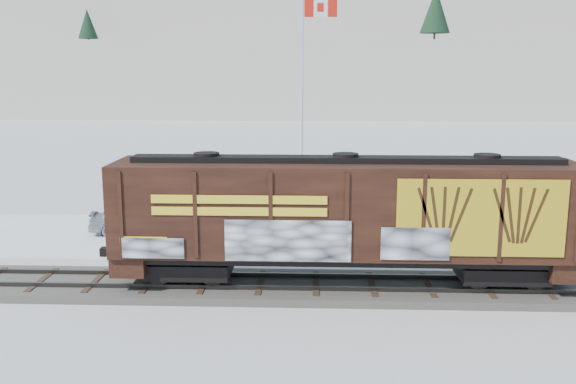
{
  "coord_description": "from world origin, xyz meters",
  "views": [
    {
      "loc": [
        1.9,
        -21.96,
        7.89
      ],
      "look_at": [
        0.87,
        3.0,
        3.04
      ],
      "focal_mm": 40.0,
      "sensor_mm": 36.0,
      "label": 1
    }
  ],
  "objects_px": {
    "car_silver": "(134,218)",
    "car_white": "(170,226)",
    "hopper_railcar": "(345,213)",
    "flagpole": "(304,133)",
    "car_dark": "(321,218)"
  },
  "relations": [
    {
      "from": "flagpole",
      "to": "car_dark",
      "type": "height_order",
      "value": "flagpole"
    },
    {
      "from": "flagpole",
      "to": "car_white",
      "type": "bearing_deg",
      "value": -132.03
    },
    {
      "from": "car_dark",
      "to": "hopper_railcar",
      "type": "bearing_deg",
      "value": 170.6
    },
    {
      "from": "hopper_railcar",
      "to": "flagpole",
      "type": "distance_m",
      "value": 13.54
    },
    {
      "from": "car_silver",
      "to": "car_dark",
      "type": "xyz_separation_m",
      "value": [
        9.03,
        0.39,
        0.01
      ]
    },
    {
      "from": "car_white",
      "to": "car_dark",
      "type": "distance_m",
      "value": 7.21
    },
    {
      "from": "flagpole",
      "to": "car_white",
      "type": "xyz_separation_m",
      "value": [
        -6.08,
        -6.75,
        -3.64
      ]
    },
    {
      "from": "car_dark",
      "to": "car_white",
      "type": "bearing_deg",
      "value": 89.15
    },
    {
      "from": "flagpole",
      "to": "car_dark",
      "type": "relative_size",
      "value": 2.35
    },
    {
      "from": "hopper_railcar",
      "to": "car_silver",
      "type": "xyz_separation_m",
      "value": [
        -9.77,
        7.91,
        -2.15
      ]
    },
    {
      "from": "hopper_railcar",
      "to": "car_white",
      "type": "relative_size",
      "value": 3.88
    },
    {
      "from": "car_silver",
      "to": "car_white",
      "type": "height_order",
      "value": "car_silver"
    },
    {
      "from": "car_silver",
      "to": "car_dark",
      "type": "bearing_deg",
      "value": -97.63
    },
    {
      "from": "car_white",
      "to": "car_dark",
      "type": "relative_size",
      "value": 0.83
    },
    {
      "from": "car_silver",
      "to": "hopper_railcar",
      "type": "bearing_deg",
      "value": -139.12
    }
  ]
}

